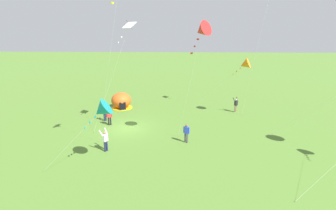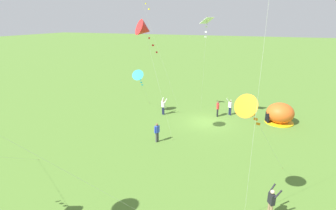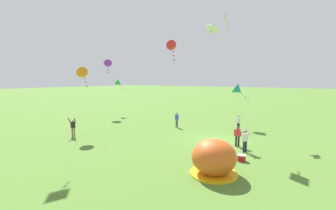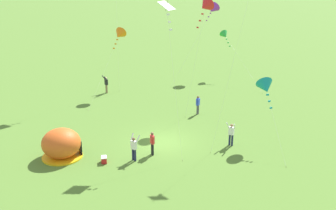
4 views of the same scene
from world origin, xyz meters
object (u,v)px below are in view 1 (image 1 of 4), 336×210
object	(u,v)px
cooler_box	(108,113)
kite_orange	(245,65)
person_watching_sky	(186,132)
kite_red	(202,31)
person_flying_kite	(105,140)
person_strolling	(109,116)
kite_white	(128,28)
person_center_field	(105,112)
person_with_toddler	(236,104)
kite_teal	(101,110)
popup_tent	(121,101)

from	to	relation	value
cooler_box	kite_orange	distance (m)	16.90
person_watching_sky	kite_red	bearing A→B (deg)	63.64
person_flying_kite	person_strolling	size ratio (longest dim) A/B	1.10
kite_white	person_center_field	bearing A→B (deg)	-121.97
kite_white	kite_orange	bearing A→B (deg)	112.47
person_flying_kite	person_with_toddler	xyz separation A→B (m)	(-11.24, 12.88, 0.00)
person_watching_sky	kite_white	size ratio (longest dim) A/B	0.16
person_watching_sky	kite_teal	size ratio (longest dim) A/B	0.34
popup_tent	person_watching_sky	bearing A→B (deg)	40.28
popup_tent	person_center_field	world-z (taller)	popup_tent
person_watching_sky	kite_white	distance (m)	10.70
person_center_field	kite_red	world-z (taller)	kite_red
person_flying_kite	kite_teal	world-z (taller)	kite_teal
kite_teal	person_with_toddler	bearing A→B (deg)	138.70
cooler_box	person_center_field	xyz separation A→B (m)	(2.03, 0.31, 0.78)
popup_tent	kite_teal	xyz separation A→B (m)	(14.53, 2.78, 3.29)
person_strolling	person_with_toddler	distance (m)	15.41
person_with_toddler	cooler_box	bearing A→B (deg)	-81.92
kite_orange	kite_white	xyz separation A→B (m)	(4.93, -11.92, 3.68)
person_with_toddler	kite_teal	size ratio (longest dim) A/B	0.37
cooler_box	person_strolling	size ratio (longest dim) A/B	0.34
person_with_toddler	kite_red	distance (m)	13.92
person_center_field	kite_orange	bearing A→B (deg)	99.82
person_strolling	person_flying_kite	bearing A→B (deg)	14.89
popup_tent	kite_red	world-z (taller)	kite_red
person_watching_sky	person_strolling	bearing A→B (deg)	-114.79
person_center_field	person_with_toddler	distance (m)	15.90
popup_tent	person_center_field	distance (m)	5.11
person_watching_sky	kite_white	world-z (taller)	kite_white
kite_orange	person_watching_sky	bearing A→B (deg)	-40.36
popup_tent	person_strolling	size ratio (longest dim) A/B	1.63
cooler_box	person_with_toddler	xyz separation A→B (m)	(-2.22, 15.63, 0.78)
person_flying_kite	person_center_field	bearing A→B (deg)	-160.74
person_with_toddler	person_center_field	bearing A→B (deg)	-74.48
cooler_box	kite_teal	bearing A→B (deg)	17.40
person_flying_kite	kite_white	world-z (taller)	kite_white
person_center_field	person_watching_sky	xyz separation A→B (m)	(4.96, 9.01, -0.03)
kite_red	popup_tent	bearing A→B (deg)	-138.02
kite_red	kite_white	world-z (taller)	kite_white
person_strolling	person_with_toddler	xyz separation A→B (m)	(-5.47, 14.41, 0.03)
person_strolling	person_watching_sky	world-z (taller)	same
kite_white	person_flying_kite	bearing A→B (deg)	-13.71
popup_tent	person_center_field	xyz separation A→B (m)	(5.08, -0.51, 0.00)
person_with_toddler	person_watching_sky	bearing A→B (deg)	-34.38
person_flying_kite	kite_white	size ratio (longest dim) A/B	0.18
person_flying_kite	person_strolling	distance (m)	5.97
person_with_toddler	kite_orange	xyz separation A→B (m)	(1.57, 0.19, 5.11)
popup_tent	cooler_box	distance (m)	3.25
kite_orange	kite_teal	xyz separation A→B (m)	(12.13, -12.23, -1.82)
cooler_box	person_flying_kite	world-z (taller)	person_flying_kite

